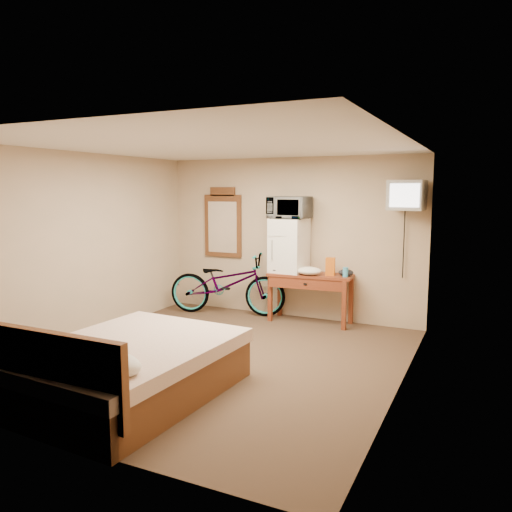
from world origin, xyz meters
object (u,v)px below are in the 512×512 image
Objects in this scene: crt_television at (407,195)px; bed at (124,369)px; blue_cup at (346,272)px; mini_fridge at (289,245)px; wall_mirror at (223,223)px; bicycle at (227,284)px; desk at (310,282)px; microwave at (289,208)px.

crt_television reaches higher than bed.
mini_fridge is at bearing 176.51° from blue_cup.
wall_mirror is 0.53× the size of bed.
bicycle is at bearing -52.44° from wall_mirror.
blue_cup is at bearing -0.89° from desk.
bicycle is (-1.03, -0.10, -0.66)m from mini_fridge.
wall_mirror is 1.03m from bicycle.
crt_television is at bearing 0.81° from desk.
microwave is (0.00, 0.00, 0.58)m from mini_fridge.
bed is at bearing -110.41° from blue_cup.
microwave reaches higher than desk.
blue_cup is 0.07× the size of bicycle.
microwave is 1.03× the size of crt_television.
crt_television is 0.51× the size of wall_mirror.
bed is at bearing 178.63° from bicycle.
crt_television is (1.72, -0.03, 0.19)m from microwave.
microwave is 0.32× the size of bicycle.
wall_mirror is (-1.28, 0.22, -0.29)m from microwave.
mini_fridge is (-0.36, 0.05, 0.54)m from desk.
bicycle is at bearing -171.67° from microwave.
bicycle reaches higher than desk.
desk is at bearing -100.74° from bicycle.
wall_mirror is at bearing 172.71° from blue_cup.
blue_cup is 1.96m from bicycle.
blue_cup is at bearing -178.04° from crt_television.
blue_cup is (0.90, -0.06, -0.91)m from microwave.
bicycle is at bearing 101.56° from bed.
mini_fridge is at bearing -120.95° from microwave.
mini_fridge is 1.39× the size of crt_television.
bed is at bearing -93.02° from microwave.
desk is 1.17m from microwave.
mini_fridge is at bearing 172.55° from desk.
microwave reaches higher than bicycle.
desk is at bearing -9.41° from wall_mirror.
bed is (-0.35, -3.42, -1.44)m from microwave.
mini_fridge is at bearing -97.39° from bicycle.
wall_mirror is at bearing 175.21° from crt_television.
bicycle is at bearing -178.68° from blue_cup.
blue_cup is 0.12× the size of wall_mirror.
microwave is at bearing -97.38° from bicycle.
mini_fridge reaches higher than blue_cup.
mini_fridge is 0.97m from blue_cup.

